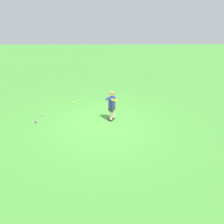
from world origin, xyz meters
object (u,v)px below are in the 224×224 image
at_px(play_ball_far_right, 43,115).
at_px(play_ball_midfield, 73,103).
at_px(child_batter, 112,103).
at_px(play_ball_center_lawn, 36,122).

bearing_deg(play_ball_far_right, play_ball_midfield, -129.24).
distance_m(child_batter, play_ball_midfield, 2.31).
bearing_deg(child_batter, play_ball_midfield, -43.11).
distance_m(child_batter, play_ball_far_right, 2.66).
height_order(play_ball_far_right, play_ball_midfield, play_ball_midfield).
height_order(play_ball_far_right, play_ball_center_lawn, play_ball_center_lawn).
bearing_deg(play_ball_center_lawn, child_batter, -175.99).
distance_m(child_batter, play_ball_center_lawn, 2.75).
bearing_deg(play_ball_far_right, child_batter, 171.75).
relative_size(child_batter, play_ball_midfield, 14.12).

